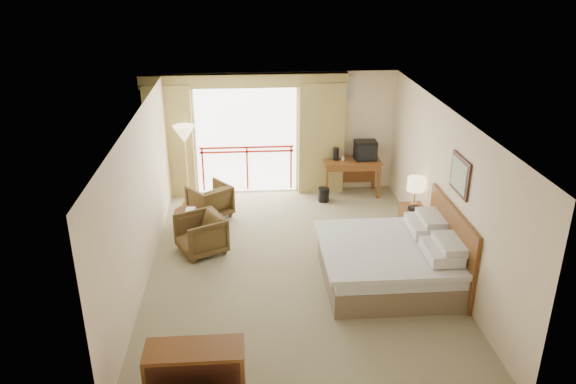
{
  "coord_description": "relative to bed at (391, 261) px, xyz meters",
  "views": [
    {
      "loc": [
        -0.77,
        -8.43,
        4.95
      ],
      "look_at": [
        -0.11,
        0.4,
        1.23
      ],
      "focal_mm": 35.0,
      "sensor_mm": 36.0,
      "label": 1
    }
  ],
  "objects": [
    {
      "name": "coffee_maker",
      "position": [
        -0.35,
        3.71,
        0.59
      ],
      "size": [
        0.15,
        0.15,
        0.28
      ],
      "primitive_type": "cylinder",
      "rotation": [
        0.0,
        0.0,
        -0.18
      ],
      "color": "black",
      "rests_on": "desk"
    },
    {
      "name": "wall_right",
      "position": [
        1.0,
        0.6,
        0.97
      ],
      "size": [
        0.0,
        7.0,
        7.0
      ],
      "primitive_type": "plane",
      "rotation": [
        1.57,
        0.0,
        -1.57
      ],
      "color": "beige",
      "rests_on": "ground"
    },
    {
      "name": "tv",
      "position": [
        0.3,
        3.7,
        0.66
      ],
      "size": [
        0.47,
        0.37,
        0.43
      ],
      "rotation": [
        0.0,
        0.0,
        0.38
      ],
      "color": "black",
      "rests_on": "desk"
    },
    {
      "name": "balcony_door",
      "position": [
        -2.3,
        4.08,
        0.82
      ],
      "size": [
        2.4,
        0.0,
        2.4
      ],
      "primitive_type": "plane",
      "rotation": [
        1.57,
        0.0,
        0.0
      ],
      "color": "white",
      "rests_on": "wall_back"
    },
    {
      "name": "balcony_railing",
      "position": [
        -2.3,
        4.06,
        0.44
      ],
      "size": [
        2.09,
        0.03,
        1.02
      ],
      "color": "red",
      "rests_on": "wall_back"
    },
    {
      "name": "floor_lamp",
      "position": [
        -3.58,
        3.41,
        1.14
      ],
      "size": [
        0.45,
        0.45,
        1.76
      ],
      "rotation": [
        0.0,
        0.0,
        -0.15
      ],
      "color": "tan",
      "rests_on": "floor"
    },
    {
      "name": "bed",
      "position": [
        0.0,
        0.0,
        0.0
      ],
      "size": [
        2.13,
        2.06,
        0.97
      ],
      "color": "brown",
      "rests_on": "floor"
    },
    {
      "name": "cup",
      "position": [
        -0.2,
        3.66,
        0.49
      ],
      "size": [
        0.08,
        0.08,
        0.09
      ],
      "primitive_type": "cylinder",
      "rotation": [
        0.0,
        0.0,
        0.37
      ],
      "color": "white",
      "rests_on": "desk"
    },
    {
      "name": "dresser",
      "position": [
        -2.96,
        -2.49,
        0.01
      ],
      "size": [
        1.16,
        0.49,
        0.77
      ],
      "rotation": [
        0.0,
        0.0,
        -0.04
      ],
      "color": "#5E3012",
      "rests_on": "floor"
    },
    {
      "name": "valance",
      "position": [
        -2.3,
        3.98,
        2.17
      ],
      "size": [
        4.4,
        0.22,
        0.28
      ],
      "primitive_type": "cube",
      "color": "olive",
      "rests_on": "wall_back"
    },
    {
      "name": "floor",
      "position": [
        -1.5,
        0.6,
        -0.38
      ],
      "size": [
        7.0,
        7.0,
        0.0
      ],
      "primitive_type": "plane",
      "color": "#837C5A",
      "rests_on": "ground"
    },
    {
      "name": "wall_back",
      "position": [
        -1.5,
        4.1,
        0.97
      ],
      "size": [
        5.0,
        0.0,
        5.0
      ],
      "primitive_type": "plane",
      "rotation": [
        1.57,
        0.0,
        0.0
      ],
      "color": "beige",
      "rests_on": "ground"
    },
    {
      "name": "armchair_far",
      "position": [
        -3.08,
        2.78,
        -0.38
      ],
      "size": [
        1.04,
        1.05,
        0.69
      ],
      "primitive_type": "imported",
      "rotation": [
        0.0,
        0.0,
        -2.5
      ],
      "color": "#412F16",
      "rests_on": "floor"
    },
    {
      "name": "side_table",
      "position": [
        -3.49,
        2.02,
        -0.04
      ],
      "size": [
        0.44,
        0.44,
        0.48
      ],
      "rotation": [
        0.0,
        0.0,
        0.26
      ],
      "color": "black",
      "rests_on": "floor"
    },
    {
      "name": "curtain_right",
      "position": [
        -0.65,
        3.95,
        0.87
      ],
      "size": [
        1.0,
        0.26,
        2.5
      ],
      "primitive_type": "cube",
      "color": "olive",
      "rests_on": "wall_back"
    },
    {
      "name": "hvac_vent",
      "position": [
        -0.2,
        4.07,
        1.97
      ],
      "size": [
        0.5,
        0.04,
        0.5
      ],
      "primitive_type": "cube",
      "color": "silver",
      "rests_on": "wall_back"
    },
    {
      "name": "desk",
      "position": [
        0.0,
        3.77,
        0.27
      ],
      "size": [
        1.26,
        0.61,
        0.83
      ],
      "rotation": [
        0.0,
        0.0,
        -0.08
      ],
      "color": "#5E3012",
      "rests_on": "floor"
    },
    {
      "name": "wastebasket",
      "position": [
        -0.65,
        3.36,
        -0.22
      ],
      "size": [
        0.28,
        0.28,
        0.3
      ],
      "primitive_type": "cylinder",
      "rotation": [
        0.0,
        0.0,
        -0.16
      ],
      "color": "black",
      "rests_on": "floor"
    },
    {
      "name": "nightstand",
      "position": [
        0.82,
        1.57,
        -0.07
      ],
      "size": [
        0.46,
        0.54,
        0.62
      ],
      "primitive_type": "cube",
      "rotation": [
        0.0,
        0.0,
        0.05
      ],
      "color": "#5E3012",
      "rests_on": "floor"
    },
    {
      "name": "headboard",
      "position": [
        0.96,
        0.0,
        0.27
      ],
      "size": [
        0.06,
        2.1,
        1.3
      ],
      "primitive_type": "cube",
      "color": "#5E3012",
      "rests_on": "wall_right"
    },
    {
      "name": "wall_front",
      "position": [
        -1.5,
        -2.9,
        0.97
      ],
      "size": [
        5.0,
        0.0,
        5.0
      ],
      "primitive_type": "plane",
      "rotation": [
        -1.57,
        0.0,
        0.0
      ],
      "color": "beige",
      "rests_on": "ground"
    },
    {
      "name": "curtain_left",
      "position": [
        -3.95,
        3.95,
        0.87
      ],
      "size": [
        1.0,
        0.26,
        2.5
      ],
      "primitive_type": "cube",
      "color": "olive",
      "rests_on": "wall_back"
    },
    {
      "name": "wall_left",
      "position": [
        -4.0,
        0.6,
        0.97
      ],
      "size": [
        0.0,
        7.0,
        7.0
      ],
      "primitive_type": "plane",
      "rotation": [
        1.57,
        0.0,
        1.57
      ],
      "color": "beige",
      "rests_on": "ground"
    },
    {
      "name": "book",
      "position": [
        -3.49,
        2.02,
        0.11
      ],
      "size": [
        0.18,
        0.23,
        0.02
      ],
      "primitive_type": "imported",
      "rotation": [
        0.0,
        0.0,
        -0.03
      ],
      "color": "white",
      "rests_on": "side_table"
    },
    {
      "name": "armchair_near",
      "position": [
        -3.16,
        1.24,
        -0.38
      ],
      "size": [
        1.04,
        1.03,
        0.71
      ],
      "primitive_type": "imported",
      "rotation": [
        0.0,
        0.0,
        -1.1
      ],
      "color": "#412F16",
      "rests_on": "floor"
    },
    {
      "name": "table_lamp",
      "position": [
        0.82,
        1.62,
        0.67
      ],
      "size": [
        0.31,
        0.31,
        0.55
      ],
      "rotation": [
        0.0,
        0.0,
        -0.07
      ],
      "color": "tan",
      "rests_on": "nightstand"
    },
    {
      "name": "ceiling",
      "position": [
        -1.5,
        0.6,
        2.32
      ],
      "size": [
        7.0,
        7.0,
        0.0
      ],
      "primitive_type": "plane",
      "rotation": [
        3.14,
        0.0,
        0.0
      ],
      "color": "white",
      "rests_on": "wall_back"
    },
    {
      "name": "framed_art",
      "position": [
        0.97,
        0.0,
        1.47
      ],
      "size": [
        0.04,
        0.72,
        0.6
      ],
      "color": "black",
      "rests_on": "wall_right"
    },
    {
      "name": "phone",
      "position": [
        0.77,
        1.42,
        0.28
      ],
      "size": [
        0.22,
        0.2,
        0.08
      ],
      "primitive_type": "cube",
      "rotation": [
        0.0,
        0.0,
        0.32
      ],
      "color": "black",
      "rests_on": "nightstand"
    }
  ]
}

